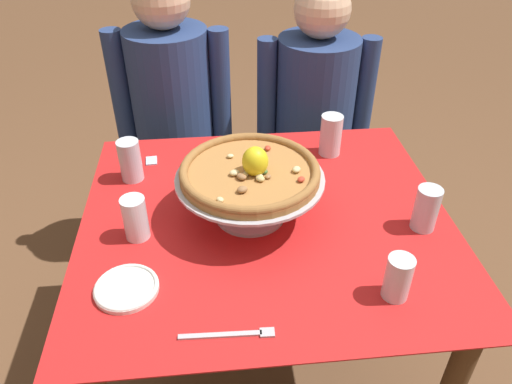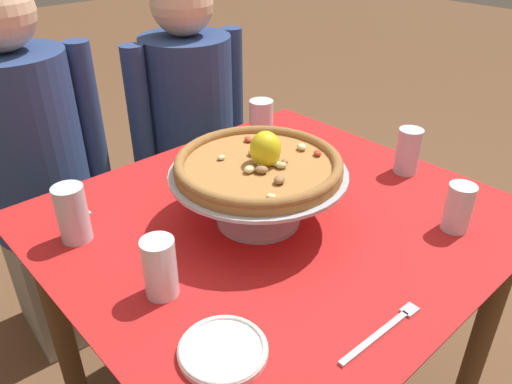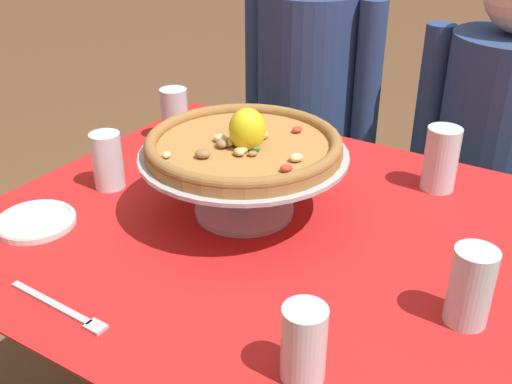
{
  "view_description": "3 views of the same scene",
  "coord_description": "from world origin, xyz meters",
  "px_view_note": "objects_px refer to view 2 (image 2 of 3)",
  "views": [
    {
      "loc": [
        -0.14,
        -1.07,
        1.6
      ],
      "look_at": [
        -0.02,
        0.05,
        0.77
      ],
      "focal_mm": 34.41,
      "sensor_mm": 36.0,
      "label": 1
    },
    {
      "loc": [
        -0.72,
        -0.71,
        1.38
      ],
      "look_at": [
        0.0,
        0.07,
        0.75
      ],
      "focal_mm": 35.01,
      "sensor_mm": 36.0,
      "label": 2
    },
    {
      "loc": [
        0.54,
        -0.87,
        1.34
      ],
      "look_at": [
        -0.02,
        0.02,
        0.77
      ],
      "focal_mm": 42.72,
      "sensor_mm": 36.0,
      "label": 3
    }
  ],
  "objects_px": {
    "pizza_stand": "(258,186)",
    "diner_left": "(39,185)",
    "water_glass_front_right": "(458,210)",
    "side_plate": "(223,350)",
    "water_glass_back_right": "(261,125)",
    "water_glass_back_left": "(73,217)",
    "pizza": "(259,164)",
    "dinner_fork": "(384,330)",
    "diner_right": "(192,141)",
    "water_glass_side_right": "(408,154)",
    "water_glass_side_left": "(160,271)",
    "sugar_packet": "(80,212)"
  },
  "relations": [
    {
      "from": "pizza_stand",
      "to": "water_glass_side_left",
      "type": "relative_size",
      "value": 3.27
    },
    {
      "from": "water_glass_back_left",
      "to": "water_glass_back_right",
      "type": "bearing_deg",
      "value": 7.68
    },
    {
      "from": "water_glass_front_right",
      "to": "water_glass_side_right",
      "type": "bearing_deg",
      "value": 56.05
    },
    {
      "from": "dinner_fork",
      "to": "diner_left",
      "type": "xyz_separation_m",
      "value": [
        -0.17,
        1.17,
        -0.13
      ]
    },
    {
      "from": "water_glass_front_right",
      "to": "side_plate",
      "type": "xyz_separation_m",
      "value": [
        -0.63,
        0.08,
        -0.04
      ]
    },
    {
      "from": "water_glass_back_right",
      "to": "water_glass_back_left",
      "type": "relative_size",
      "value": 1.05
    },
    {
      "from": "water_glass_side_right",
      "to": "water_glass_front_right",
      "type": "distance_m",
      "value": 0.28
    },
    {
      "from": "water_glass_back_left",
      "to": "side_plate",
      "type": "bearing_deg",
      "value": -86.1
    },
    {
      "from": "sugar_packet",
      "to": "diner_right",
      "type": "relative_size",
      "value": 0.04
    },
    {
      "from": "water_glass_side_left",
      "to": "sugar_packet",
      "type": "height_order",
      "value": "water_glass_side_left"
    },
    {
      "from": "pizza_stand",
      "to": "diner_left",
      "type": "xyz_separation_m",
      "value": [
        -0.25,
        0.76,
        -0.22
      ]
    },
    {
      "from": "water_glass_side_left",
      "to": "diner_right",
      "type": "height_order",
      "value": "diner_right"
    },
    {
      "from": "dinner_fork",
      "to": "pizza",
      "type": "bearing_deg",
      "value": 79.38
    },
    {
      "from": "water_glass_side_left",
      "to": "pizza_stand",
      "type": "bearing_deg",
      "value": 11.02
    },
    {
      "from": "water_glass_side_right",
      "to": "diner_right",
      "type": "relative_size",
      "value": 0.11
    },
    {
      "from": "water_glass_side_right",
      "to": "diner_right",
      "type": "distance_m",
      "value": 0.88
    },
    {
      "from": "water_glass_side_right",
      "to": "diner_left",
      "type": "bearing_deg",
      "value": 129.78
    },
    {
      "from": "pizza",
      "to": "diner_left",
      "type": "bearing_deg",
      "value": 108.22
    },
    {
      "from": "dinner_fork",
      "to": "water_glass_back_left",
      "type": "bearing_deg",
      "value": 113.48
    },
    {
      "from": "water_glass_back_right",
      "to": "water_glass_back_left",
      "type": "bearing_deg",
      "value": -172.32
    },
    {
      "from": "pizza",
      "to": "water_glass_side_right",
      "type": "relative_size",
      "value": 2.96
    },
    {
      "from": "water_glass_back_right",
      "to": "diner_left",
      "type": "xyz_separation_m",
      "value": [
        -0.55,
        0.45,
        -0.19
      ]
    },
    {
      "from": "pizza_stand",
      "to": "diner_left",
      "type": "relative_size",
      "value": 0.33
    },
    {
      "from": "water_glass_side_left",
      "to": "sugar_packet",
      "type": "distance_m",
      "value": 0.38
    },
    {
      "from": "side_plate",
      "to": "water_glass_back_right",
      "type": "bearing_deg",
      "value": 42.49
    },
    {
      "from": "side_plate",
      "to": "diner_left",
      "type": "height_order",
      "value": "diner_left"
    },
    {
      "from": "pizza_stand",
      "to": "diner_right",
      "type": "xyz_separation_m",
      "value": [
        0.34,
        0.75,
        -0.25
      ]
    },
    {
      "from": "water_glass_front_right",
      "to": "dinner_fork",
      "type": "xyz_separation_m",
      "value": [
        -0.39,
        -0.08,
        -0.05
      ]
    },
    {
      "from": "water_glass_back_right",
      "to": "side_plate",
      "type": "distance_m",
      "value": 0.84
    },
    {
      "from": "pizza",
      "to": "sugar_packet",
      "type": "distance_m",
      "value": 0.46
    },
    {
      "from": "sugar_packet",
      "to": "diner_right",
      "type": "bearing_deg",
      "value": 34.01
    },
    {
      "from": "dinner_fork",
      "to": "water_glass_side_left",
      "type": "bearing_deg",
      "value": 123.58
    },
    {
      "from": "water_glass_front_right",
      "to": "sugar_packet",
      "type": "distance_m",
      "value": 0.89
    },
    {
      "from": "water_glass_back_left",
      "to": "diner_left",
      "type": "height_order",
      "value": "diner_left"
    },
    {
      "from": "pizza_stand",
      "to": "diner_left",
      "type": "distance_m",
      "value": 0.83
    },
    {
      "from": "water_glass_side_right",
      "to": "water_glass_front_right",
      "type": "height_order",
      "value": "water_glass_side_right"
    },
    {
      "from": "water_glass_back_right",
      "to": "sugar_packet",
      "type": "height_order",
      "value": "water_glass_back_right"
    },
    {
      "from": "diner_right",
      "to": "water_glass_side_left",
      "type": "bearing_deg",
      "value": -128.77
    },
    {
      "from": "pizza_stand",
      "to": "diner_right",
      "type": "relative_size",
      "value": 0.34
    },
    {
      "from": "water_glass_side_right",
      "to": "sugar_packet",
      "type": "distance_m",
      "value": 0.87
    },
    {
      "from": "water_glass_back_right",
      "to": "dinner_fork",
      "type": "distance_m",
      "value": 0.81
    },
    {
      "from": "water_glass_side_left",
      "to": "water_glass_front_right",
      "type": "height_order",
      "value": "water_glass_side_left"
    },
    {
      "from": "pizza",
      "to": "dinner_fork",
      "type": "bearing_deg",
      "value": -100.62
    },
    {
      "from": "diner_left",
      "to": "water_glass_back_right",
      "type": "bearing_deg",
      "value": -39.62
    },
    {
      "from": "diner_left",
      "to": "diner_right",
      "type": "xyz_separation_m",
      "value": [
        0.59,
        -0.02,
        -0.02
      ]
    },
    {
      "from": "pizza_stand",
      "to": "water_glass_side_right",
      "type": "xyz_separation_m",
      "value": [
        0.47,
        -0.1,
        -0.04
      ]
    },
    {
      "from": "side_plate",
      "to": "diner_right",
      "type": "relative_size",
      "value": 0.13
    },
    {
      "from": "water_glass_back_left",
      "to": "dinner_fork",
      "type": "bearing_deg",
      "value": -66.52
    },
    {
      "from": "water_glass_side_right",
      "to": "diner_left",
      "type": "relative_size",
      "value": 0.1
    },
    {
      "from": "pizza_stand",
      "to": "diner_right",
      "type": "bearing_deg",
      "value": 65.55
    }
  ]
}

